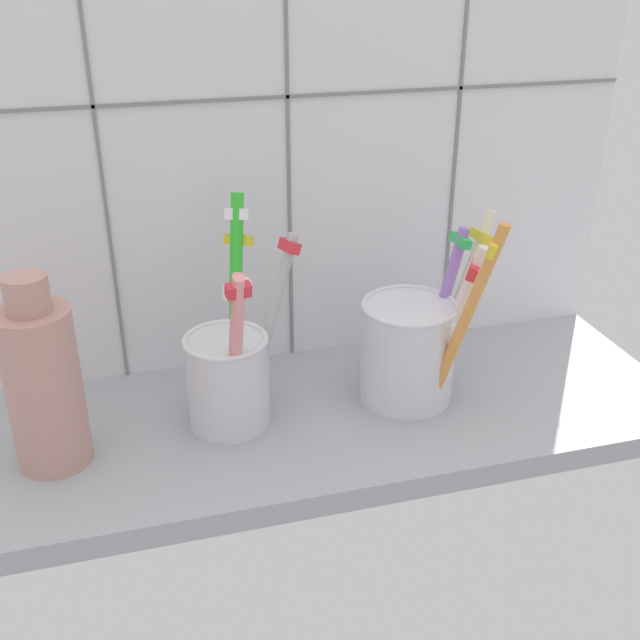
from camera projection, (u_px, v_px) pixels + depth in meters
The scene contains 5 objects.
counter_slab at pixel (322, 420), 67.81cm from camera, with size 64.00×22.00×2.00cm, color #9EA3A8.
tile_wall_back at pixel (286, 144), 68.57cm from camera, with size 64.00×2.20×45.00cm.
toothbrush_cup_left at pixel (230, 369), 63.91cm from camera, with size 10.49×12.22×18.18cm.
toothbrush_cup_right at pixel (412, 346), 67.41cm from camera, with size 12.13×11.04×18.01cm.
ceramic_vase at pixel (43, 383), 58.08cm from camera, with size 5.67×5.67×15.75cm.
Camera 1 is at (-15.23, -54.67, 39.15)cm, focal length 43.45 mm.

